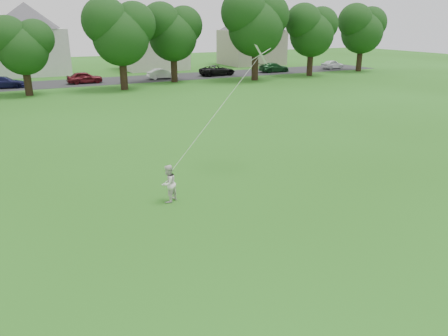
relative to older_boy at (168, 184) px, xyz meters
name	(u,v)px	position (x,y,z in m)	size (l,w,h in m)	color
ground	(182,283)	(-1.57, -5.40, -0.74)	(160.00, 160.00, 0.00)	#245914
street	(41,85)	(-1.57, 36.60, -0.73)	(90.00, 7.00, 0.01)	#2D2D30
older_boy	(168,184)	(0.00, 0.00, 0.00)	(0.72, 0.56, 1.48)	silver
kite	(218,111)	(2.61, 1.04, 2.40)	(3.02, 1.58, 6.98)	silver
tree_row	(81,27)	(2.23, 30.43, 5.27)	(81.61, 8.84, 10.28)	black
parked_cars	(92,77)	(3.75, 35.60, -0.11)	(72.21, 2.69, 1.29)	black
house_row	(23,35)	(-2.12, 46.60, 4.20)	(76.98, 13.47, 10.30)	beige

